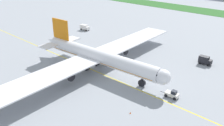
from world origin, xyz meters
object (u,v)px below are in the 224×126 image
(traffic_cone_near_nose, at_px, (130,112))
(service_truck_baggage_loader, at_px, (85,27))
(ground_crew_wingwalker_port, at_px, (11,90))
(pushback_tug, at_px, (172,94))
(service_truck_fuel_bowser, at_px, (205,60))
(airliner_foreground, at_px, (97,56))

(traffic_cone_near_nose, relative_size, service_truck_baggage_loader, 0.10)
(ground_crew_wingwalker_port, xyz_separation_m, traffic_cone_near_nose, (31.90, 16.32, -0.72))
(traffic_cone_near_nose, distance_m, service_truck_baggage_loader, 80.37)
(pushback_tug, distance_m, traffic_cone_near_nose, 14.80)
(service_truck_baggage_loader, bearing_deg, traffic_cone_near_nose, -32.38)
(service_truck_baggage_loader, bearing_deg, pushback_tug, -21.87)
(traffic_cone_near_nose, relative_size, service_truck_fuel_bowser, 0.12)
(pushback_tug, relative_size, service_truck_fuel_bowser, 1.18)
(pushback_tug, relative_size, ground_crew_wingwalker_port, 3.46)
(ground_crew_wingwalker_port, bearing_deg, traffic_cone_near_nose, 27.09)
(service_truck_baggage_loader, bearing_deg, service_truck_fuel_bowser, 0.36)
(ground_crew_wingwalker_port, relative_size, traffic_cone_near_nose, 2.84)
(pushback_tug, distance_m, service_truck_baggage_loader, 77.16)
(ground_crew_wingwalker_port, relative_size, service_truck_fuel_bowser, 0.34)
(airliner_foreground, bearing_deg, service_truck_fuel_bowser, 50.45)
(pushback_tug, bearing_deg, service_truck_fuel_bowser, 96.45)
(service_truck_baggage_loader, height_order, service_truck_fuel_bowser, service_truck_fuel_bowser)
(traffic_cone_near_nose, height_order, service_truck_baggage_loader, service_truck_baggage_loader)
(airliner_foreground, relative_size, pushback_tug, 15.77)
(pushback_tug, xyz_separation_m, traffic_cone_near_nose, (-3.74, -14.30, -0.75))
(pushback_tug, bearing_deg, airliner_foreground, -176.04)
(airliner_foreground, relative_size, ground_crew_wingwalker_port, 54.66)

